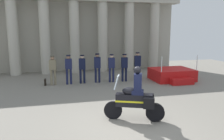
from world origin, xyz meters
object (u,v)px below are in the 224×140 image
at_px(officer_in_row_1, 69,67).
at_px(officer_in_row_5, 124,65).
at_px(officer_in_row_0, 53,68).
at_px(motorcycle_with_rider, 136,98).
at_px(officer_in_row_6, 137,64).
at_px(officer_in_row_2, 82,67).
at_px(reviewing_stand, 172,75).
at_px(officer_in_row_4, 112,66).
at_px(officer_in_row_3, 97,66).
at_px(briefcase_on_ground, 45,82).

bearing_deg(officer_in_row_1, officer_in_row_5, -173.95).
height_order(officer_in_row_0, motorcycle_with_rider, motorcycle_with_rider).
bearing_deg(motorcycle_with_rider, officer_in_row_1, -49.14).
bearing_deg(officer_in_row_6, motorcycle_with_rider, 76.13).
height_order(officer_in_row_2, officer_in_row_6, officer_in_row_6).
bearing_deg(officer_in_row_2, officer_in_row_6, -173.07).
xyz_separation_m(reviewing_stand, officer_in_row_1, (-6.32, 0.47, 0.66)).
xyz_separation_m(reviewing_stand, officer_in_row_4, (-3.80, 0.42, 0.65)).
height_order(officer_in_row_3, officer_in_row_6, officer_in_row_6).
bearing_deg(officer_in_row_3, officer_in_row_4, 179.99).
relative_size(officer_in_row_0, officer_in_row_5, 0.99).
relative_size(reviewing_stand, officer_in_row_3, 1.41).
distance_m(officer_in_row_4, motorcycle_with_rider, 5.86).
bearing_deg(officer_in_row_1, officer_in_row_2, -169.20).
relative_size(officer_in_row_4, briefcase_on_ground, 4.68).
bearing_deg(briefcase_on_ground, officer_in_row_3, -0.82).
relative_size(officer_in_row_0, officer_in_row_3, 0.96).
distance_m(officer_in_row_0, motorcycle_with_rider, 6.58).
xyz_separation_m(officer_in_row_4, briefcase_on_ground, (-3.86, 0.14, -0.82)).
distance_m(officer_in_row_1, officer_in_row_3, 1.68).
xyz_separation_m(officer_in_row_3, briefcase_on_ground, (-3.02, 0.04, -0.85)).
distance_m(reviewing_stand, officer_in_row_6, 2.29).
xyz_separation_m(officer_in_row_3, officer_in_row_5, (1.64, -0.09, -0.03)).
relative_size(officer_in_row_2, motorcycle_with_rider, 0.85).
xyz_separation_m(officer_in_row_0, motorcycle_with_rider, (2.85, -5.93, -0.19)).
bearing_deg(motorcycle_with_rider, reviewing_stand, -106.51).
distance_m(officer_in_row_0, officer_in_row_2, 1.66).
bearing_deg(briefcase_on_ground, officer_in_row_4, -2.12).
xyz_separation_m(officer_in_row_4, motorcycle_with_rider, (-0.55, -5.83, -0.20)).
height_order(officer_in_row_3, briefcase_on_ground, officer_in_row_3).
relative_size(reviewing_stand, officer_in_row_5, 1.46).
bearing_deg(officer_in_row_0, officer_in_row_3, -173.31).
xyz_separation_m(officer_in_row_1, officer_in_row_4, (2.52, -0.05, -0.01)).
relative_size(officer_in_row_1, briefcase_on_ground, 4.72).
xyz_separation_m(officer_in_row_0, officer_in_row_5, (4.20, -0.10, 0.01)).
relative_size(officer_in_row_1, officer_in_row_3, 0.98).
xyz_separation_m(reviewing_stand, officer_in_row_3, (-4.64, 0.52, 0.68)).
xyz_separation_m(officer_in_row_0, officer_in_row_3, (2.56, -0.00, 0.04)).
relative_size(officer_in_row_0, officer_in_row_6, 0.95).
bearing_deg(officer_in_row_0, reviewing_stand, -177.39).
bearing_deg(officer_in_row_2, officer_in_row_1, 10.80).
distance_m(reviewing_stand, officer_in_row_2, 5.60).
distance_m(officer_in_row_1, officer_in_row_2, 0.78).
bearing_deg(officer_in_row_4, officer_in_row_6, -169.44).
height_order(officer_in_row_0, officer_in_row_2, officer_in_row_2).
xyz_separation_m(reviewing_stand, officer_in_row_6, (-2.12, 0.53, 0.69)).
distance_m(officer_in_row_2, officer_in_row_6, 3.42).
height_order(officer_in_row_1, briefcase_on_ground, officer_in_row_1).
height_order(reviewing_stand, officer_in_row_3, officer_in_row_3).
relative_size(reviewing_stand, officer_in_row_4, 1.46).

